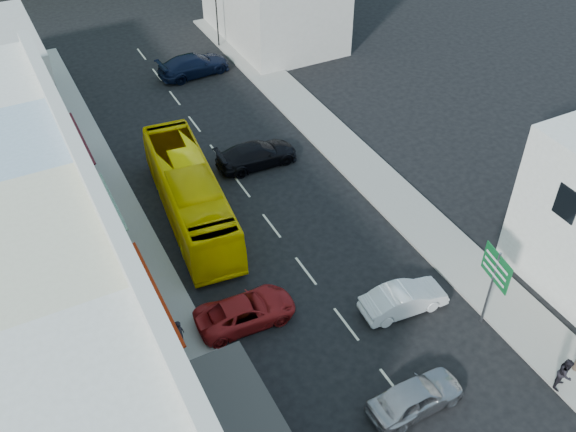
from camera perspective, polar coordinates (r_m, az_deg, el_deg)
The scene contains 14 objects.
ground at distance 30.82m, azimuth 5.19°, elevation -9.55°, with size 120.00×120.00×0.00m, color black.
sidewalk_left at distance 35.46m, azimuth -13.88°, elevation -2.51°, with size 3.00×52.00×0.15m, color gray.
sidewalk_right at distance 40.06m, azimuth 6.95°, elevation 4.10°, with size 3.00×52.00×0.15m, color gray.
shopfront_row at distance 28.90m, azimuth -21.73°, elevation -5.70°, with size 8.25×30.00×8.00m.
bus at distance 35.76m, azimuth -8.70°, elevation 1.86°, with size 2.50×11.60×3.10m, color #F5D100.
car_silver at distance 27.92m, azimuth 11.28°, elevation -15.47°, with size 1.80×4.40×1.40m, color #A3A3A8.
car_white at distance 31.30m, azimuth 10.26°, elevation -7.27°, with size 1.80×4.40×1.40m, color white.
car_red at distance 30.38m, azimuth -3.79°, elevation -8.39°, with size 1.90×4.60×1.40m, color maroon.
car_black_near at distance 40.03m, azimuth -2.79°, elevation 5.44°, with size 1.84×4.50×1.40m, color black.
car_navy_far at distance 50.77m, azimuth -8.36°, elevation 13.04°, with size 1.84×4.50×1.40m, color black.
pedestrian_left at distance 29.43m, azimuth -9.60°, elevation -10.27°, with size 0.60×0.40×1.70m, color black.
pedestrian_right at distance 30.07m, azimuth 23.43°, elevation -12.72°, with size 0.70×0.44×1.70m, color black.
direction_sign at distance 30.60m, azimuth 17.55°, elevation -6.18°, with size 0.53×1.99×4.41m, color #0D5A26, non-canonical shape.
traffic_signal at distance 54.24m, azimuth -6.32°, elevation 16.94°, with size 0.57×0.98×4.67m, color black, non-canonical shape.
Camera 1 is at (-11.57, -16.43, 23.37)m, focal length 40.00 mm.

